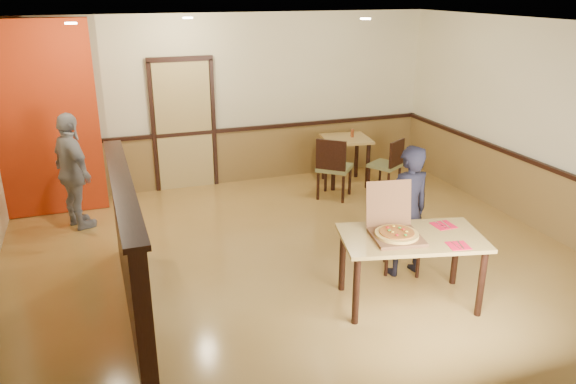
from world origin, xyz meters
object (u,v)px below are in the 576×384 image
side_chair_left (333,166)px  diner_chair (402,230)px  diner (407,211)px  passerby (73,172)px  side_table (346,148)px  pizza_box (395,231)px  side_chair_right (389,163)px  condiment (352,133)px  main_table (411,245)px

side_chair_left → diner_chair: bearing=126.1°
diner → passerby: (-3.58, 2.70, 0.03)m
side_table → side_chair_left: bearing=-129.4°
side_chair_left → passerby: size_ratio=0.61×
passerby → pizza_box: bearing=-160.0°
side_chair_left → side_chair_right: (0.98, 0.00, -0.06)m
side_table → diner: bearing=-102.8°
side_chair_right → condiment: bearing=-89.6°
passerby → side_table: bearing=-108.0°
side_chair_right → diner: diner is taller
side_chair_right → side_table: bearing=-82.8°
main_table → condiment: 3.90m
main_table → pizza_box: 0.25m
side_chair_right → side_table: 0.79m
pizza_box → passerby: bearing=143.9°
diner_chair → main_table: bearing=-88.6°
side_table → diner: diner is taller
main_table → side_chair_left: side_chair_left is taller
pizza_box → diner: bearing=59.4°
side_chair_left → pizza_box: size_ratio=1.53×
passerby → side_chair_left: bearing=-116.3°
passerby → side_chair_right: bearing=-115.8°
main_table → diner: (0.29, 0.59, 0.11)m
main_table → pizza_box: pizza_box is taller
diner_chair → diner: 0.33m
main_table → side_table: size_ratio=1.89×
side_chair_right → diner_chair: bearing=32.9°
diner_chair → side_chair_right: 2.66m
pizza_box → main_table: bearing=-4.1°
diner → condiment: 3.25m
side_chair_right → condiment: condiment is taller
side_chair_left → side_chair_right: bearing=-139.8°
main_table → diner: bearing=76.9°
side_chair_left → condiment: side_chair_left is taller
diner_chair → pizza_box: pizza_box is taller
side_table → diner_chair: bearing=-102.5°
diner → diner_chair: bearing=-113.4°
diner → condiment: (0.82, 3.14, 0.09)m
main_table → condiment: size_ratio=11.88×
main_table → pizza_box: size_ratio=2.45×
diner_chair → condiment: size_ratio=6.52×
main_table → side_chair_left: 3.17m
diner_chair → condiment: (0.78, 3.01, 0.39)m
main_table → passerby: size_ratio=0.98×
diner → side_chair_left: bearing=-99.2°
side_chair_right → condiment: size_ratio=6.56×
side_table → diner: (-0.72, -3.14, 0.16)m
diner → side_table: bearing=-107.1°
side_chair_left → diner: (-0.22, -2.54, 0.24)m
side_chair_left → passerby: bearing=37.7°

